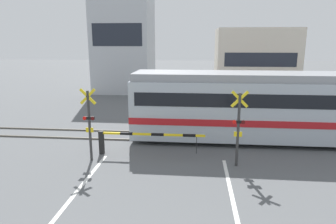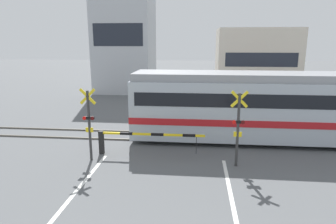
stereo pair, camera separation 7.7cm
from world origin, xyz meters
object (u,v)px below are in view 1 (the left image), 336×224
Objects in this scene: commuter_train at (281,105)px; pedestrian at (172,102)px; crossing_barrier_far at (198,111)px; crossing_signal_left at (89,122)px; crossing_barrier_near at (131,138)px; crossing_signal_right at (238,125)px.

commuter_train is 9.16× the size of pedestrian.
crossing_barrier_far is 7.86m from crossing_signal_left.
crossing_barrier_near is at bearing -159.46° from commuter_train.
crossing_barrier_far is at bearing 103.82° from crossing_signal_right.
crossing_barrier_far is (-4.11, 2.91, -1.07)m from commuter_train.
pedestrian is at bearing 131.72° from crossing_barrier_far.
crossing_barrier_near is 2.00m from crossing_signal_left.
crossing_barrier_near is 1.52× the size of crossing_signal_left.
crossing_signal_right is (4.51, -0.81, 0.93)m from crossing_barrier_near.
crossing_signal_right reaches higher than crossing_barrier_near.
pedestrian is (-3.33, 8.34, -0.78)m from crossing_signal_right.
crossing_barrier_far is 1.52× the size of crossing_signal_right.
crossing_signal_right is (-2.55, -3.46, -0.13)m from commuter_train.
crossing_barrier_far is 2.90× the size of pedestrian.
commuter_train is 3.16× the size of crossing_barrier_far.
crossing_signal_left reaches higher than crossing_barrier_far.
crossing_signal_left is 8.82m from pedestrian.
pedestrian is at bearing 111.76° from crossing_signal_right.
crossing_signal_right is at bearing 0.00° from crossing_signal_left.
crossing_signal_left is (-8.62, -3.46, -0.13)m from commuter_train.
commuter_train reaches higher than crossing_signal_left.
commuter_train is 4.30m from crossing_signal_right.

